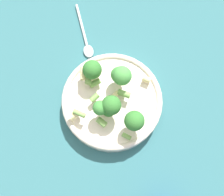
# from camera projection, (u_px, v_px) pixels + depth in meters

# --- Properties ---
(ground_plane) EXTENTS (3.00, 3.00, 0.00)m
(ground_plane) POSITION_uv_depth(u_px,v_px,m) (112.00, 104.00, 0.65)
(ground_plane) COLOR #2D6066
(bowl) EXTENTS (0.24, 0.24, 0.04)m
(bowl) POSITION_uv_depth(u_px,v_px,m) (112.00, 101.00, 0.62)
(bowl) COLOR beige
(bowl) RESTS_ON ground_plane
(pasta_salad) EXTENTS (0.21, 0.20, 0.07)m
(pasta_salad) POSITION_uv_depth(u_px,v_px,m) (112.00, 93.00, 0.57)
(pasta_salad) COLOR #8CB766
(pasta_salad) RESTS_ON bowl
(spoon) EXTENTS (0.06, 0.16, 0.01)m
(spoon) POSITION_uv_depth(u_px,v_px,m) (86.00, 40.00, 0.69)
(spoon) COLOR silver
(spoon) RESTS_ON ground_plane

